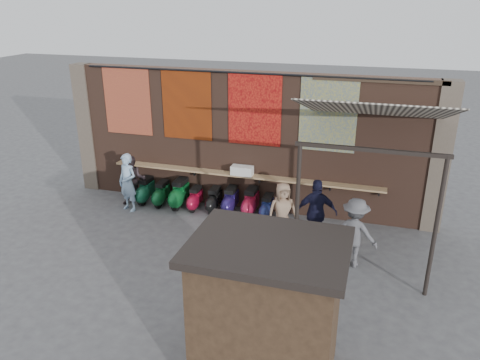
{
  "coord_description": "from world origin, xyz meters",
  "views": [
    {
      "loc": [
        3.56,
        -9.7,
        5.87
      ],
      "look_at": [
        0.27,
        1.2,
        1.41
      ],
      "focal_mm": 35.0,
      "sensor_mm": 36.0,
      "label": 1
    }
  ],
  "objects_px": {
    "diner_left": "(128,182)",
    "shopper_tan": "(282,211)",
    "scooter_stool_0": "(146,191)",
    "shopper_grey": "(354,233)",
    "scooter_stool_6": "(251,203)",
    "diner_right": "(133,180)",
    "scooter_stool_1": "(162,194)",
    "market_stall": "(267,314)",
    "scooter_stool_5": "(231,201)",
    "scooter_stool_4": "(214,200)",
    "scooter_stool_7": "(267,208)",
    "scooter_stool_2": "(180,194)",
    "scooter_stool_3": "(195,199)",
    "shopper_navy": "(316,213)",
    "shelf_box": "(242,170)"
  },
  "relations": [
    {
      "from": "scooter_stool_1",
      "to": "scooter_stool_2",
      "type": "relative_size",
      "value": 0.86
    },
    {
      "from": "diner_left",
      "to": "scooter_stool_5",
      "type": "bearing_deg",
      "value": 30.62
    },
    {
      "from": "diner_right",
      "to": "market_stall",
      "type": "xyz_separation_m",
      "value": [
        5.45,
        -5.51,
        0.4
      ]
    },
    {
      "from": "scooter_stool_0",
      "to": "shopper_grey",
      "type": "xyz_separation_m",
      "value": [
        6.3,
        -1.85,
        0.46
      ]
    },
    {
      "from": "scooter_stool_2",
      "to": "market_stall",
      "type": "height_order",
      "value": "market_stall"
    },
    {
      "from": "shelf_box",
      "to": "scooter_stool_5",
      "type": "distance_m",
      "value": 0.95
    },
    {
      "from": "shelf_box",
      "to": "scooter_stool_0",
      "type": "height_order",
      "value": "shelf_box"
    },
    {
      "from": "shopper_navy",
      "to": "shopper_grey",
      "type": "xyz_separation_m",
      "value": [
        0.98,
        -0.74,
        -0.03
      ]
    },
    {
      "from": "scooter_stool_6",
      "to": "diner_right",
      "type": "height_order",
      "value": "diner_right"
    },
    {
      "from": "scooter_stool_3",
      "to": "diner_left",
      "type": "height_order",
      "value": "diner_left"
    },
    {
      "from": "scooter_stool_7",
      "to": "diner_left",
      "type": "relative_size",
      "value": 0.42
    },
    {
      "from": "scooter_stool_6",
      "to": "shopper_navy",
      "type": "bearing_deg",
      "value": -29.11
    },
    {
      "from": "shelf_box",
      "to": "diner_right",
      "type": "bearing_deg",
      "value": -171.62
    },
    {
      "from": "scooter_stool_2",
      "to": "shopper_grey",
      "type": "relative_size",
      "value": 0.53
    },
    {
      "from": "scooter_stool_4",
      "to": "shopper_tan",
      "type": "xyz_separation_m",
      "value": [
        2.24,
        -1.04,
        0.41
      ]
    },
    {
      "from": "shopper_grey",
      "to": "scooter_stool_6",
      "type": "bearing_deg",
      "value": -20.68
    },
    {
      "from": "scooter_stool_5",
      "to": "scooter_stool_4",
      "type": "bearing_deg",
      "value": -177.45
    },
    {
      "from": "scooter_stool_0",
      "to": "scooter_stool_3",
      "type": "relative_size",
      "value": 1.13
    },
    {
      "from": "scooter_stool_1",
      "to": "scooter_stool_2",
      "type": "xyz_separation_m",
      "value": [
        0.58,
        0.02,
        0.06
      ]
    },
    {
      "from": "scooter_stool_0",
      "to": "scooter_stool_4",
      "type": "height_order",
      "value": "scooter_stool_0"
    },
    {
      "from": "scooter_stool_5",
      "to": "shopper_grey",
      "type": "distance_m",
      "value": 4.07
    },
    {
      "from": "shelf_box",
      "to": "scooter_stool_0",
      "type": "distance_m",
      "value": 3.12
    },
    {
      "from": "scooter_stool_0",
      "to": "scooter_stool_7",
      "type": "distance_m",
      "value": 3.82
    },
    {
      "from": "scooter_stool_2",
      "to": "scooter_stool_7",
      "type": "bearing_deg",
      "value": -0.79
    },
    {
      "from": "scooter_stool_0",
      "to": "shopper_grey",
      "type": "distance_m",
      "value": 6.58
    },
    {
      "from": "scooter_stool_0",
      "to": "scooter_stool_7",
      "type": "xyz_separation_m",
      "value": [
        3.82,
        -0.06,
        -0.03
      ]
    },
    {
      "from": "scooter_stool_4",
      "to": "shopper_navy",
      "type": "height_order",
      "value": "shopper_navy"
    },
    {
      "from": "scooter_stool_5",
      "to": "shopper_tan",
      "type": "height_order",
      "value": "shopper_tan"
    },
    {
      "from": "scooter_stool_1",
      "to": "scooter_stool_3",
      "type": "distance_m",
      "value": 1.08
    },
    {
      "from": "diner_right",
      "to": "shopper_grey",
      "type": "bearing_deg",
      "value": -40.07
    },
    {
      "from": "scooter_stool_1",
      "to": "shopper_grey",
      "type": "distance_m",
      "value": 6.04
    },
    {
      "from": "scooter_stool_0",
      "to": "market_stall",
      "type": "distance_m",
      "value": 7.75
    },
    {
      "from": "scooter_stool_4",
      "to": "scooter_stool_6",
      "type": "distance_m",
      "value": 1.11
    },
    {
      "from": "scooter_stool_2",
      "to": "shopper_tan",
      "type": "xyz_separation_m",
      "value": [
        3.32,
        -1.02,
        0.34
      ]
    },
    {
      "from": "shopper_tan",
      "to": "shopper_grey",
      "type": "bearing_deg",
      "value": -48.46
    },
    {
      "from": "diner_left",
      "to": "market_stall",
      "type": "distance_m",
      "value": 7.41
    },
    {
      "from": "scooter_stool_5",
      "to": "scooter_stool_6",
      "type": "xyz_separation_m",
      "value": [
        0.61,
        -0.01,
        0.02
      ]
    },
    {
      "from": "shopper_tan",
      "to": "scooter_stool_1",
      "type": "bearing_deg",
      "value": 140.51
    },
    {
      "from": "scooter_stool_4",
      "to": "scooter_stool_1",
      "type": "bearing_deg",
      "value": -178.81
    },
    {
      "from": "shopper_navy",
      "to": "shopper_grey",
      "type": "bearing_deg",
      "value": 133.55
    },
    {
      "from": "scooter_stool_1",
      "to": "diner_right",
      "type": "xyz_separation_m",
      "value": [
        -0.82,
        -0.17,
        0.4
      ]
    },
    {
      "from": "diner_left",
      "to": "shopper_tan",
      "type": "height_order",
      "value": "diner_left"
    },
    {
      "from": "scooter_stool_1",
      "to": "scooter_stool_3",
      "type": "relative_size",
      "value": 1.08
    },
    {
      "from": "diner_left",
      "to": "diner_right",
      "type": "bearing_deg",
      "value": 116.23
    },
    {
      "from": "scooter_stool_2",
      "to": "scooter_stool_5",
      "type": "bearing_deg",
      "value": 1.5
    },
    {
      "from": "scooter_stool_2",
      "to": "shopper_tan",
      "type": "height_order",
      "value": "shopper_tan"
    },
    {
      "from": "scooter_stool_0",
      "to": "scooter_stool_1",
      "type": "distance_m",
      "value": 0.55
    },
    {
      "from": "market_stall",
      "to": "scooter_stool_4",
      "type": "bearing_deg",
      "value": 117.54
    },
    {
      "from": "scooter_stool_7",
      "to": "market_stall",
      "type": "distance_m",
      "value": 5.87
    },
    {
      "from": "scooter_stool_7",
      "to": "diner_left",
      "type": "distance_m",
      "value": 4.1
    }
  ]
}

